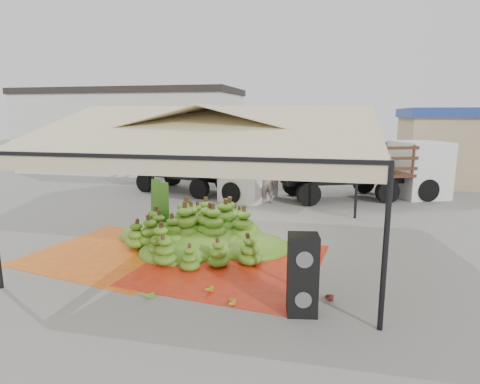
% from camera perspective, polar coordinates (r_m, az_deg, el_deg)
% --- Properties ---
extents(ground, '(90.00, 90.00, 0.00)m').
position_cam_1_polar(ground, '(11.98, -2.53, -7.43)').
color(ground, slate).
rests_on(ground, ground).
extents(canopy_tent, '(8.10, 8.10, 4.00)m').
position_cam_1_polar(canopy_tent, '(11.37, -2.67, 8.55)').
color(canopy_tent, black).
rests_on(canopy_tent, ground).
extents(building_white, '(14.30, 6.30, 5.40)m').
position_cam_1_polar(building_white, '(28.16, -15.02, 8.48)').
color(building_white, silver).
rests_on(building_white, ground).
extents(building_tan, '(6.30, 5.30, 4.10)m').
position_cam_1_polar(building_tan, '(25.02, 29.03, 5.73)').
color(building_tan, tan).
rests_on(building_tan, ground).
extents(tarp_left, '(4.94, 4.78, 0.01)m').
position_cam_1_polar(tarp_left, '(11.78, -16.92, -8.21)').
color(tarp_left, orange).
rests_on(tarp_left, ground).
extents(tarp_right, '(4.79, 4.97, 0.01)m').
position_cam_1_polar(tarp_right, '(10.48, -0.96, -10.14)').
color(tarp_right, red).
rests_on(tarp_right, ground).
extents(banana_heap, '(6.93, 6.34, 1.21)m').
position_cam_1_polar(banana_heap, '(11.95, -5.17, -4.47)').
color(banana_heap, '#477A19').
rests_on(banana_heap, ground).
extents(hand_yellow_a, '(0.47, 0.42, 0.18)m').
position_cam_1_polar(hand_yellow_a, '(8.36, -1.69, -15.25)').
color(hand_yellow_a, gold).
rests_on(hand_yellow_a, ground).
extents(hand_yellow_b, '(0.43, 0.35, 0.19)m').
position_cam_1_polar(hand_yellow_b, '(8.98, -4.85, -13.33)').
color(hand_yellow_b, '#AE8122').
rests_on(hand_yellow_b, ground).
extents(hand_red_a, '(0.47, 0.41, 0.20)m').
position_cam_1_polar(hand_red_a, '(8.71, 12.05, -14.29)').
color(hand_red_a, '#5B1F14').
rests_on(hand_red_a, ground).
extents(hand_red_b, '(0.46, 0.41, 0.18)m').
position_cam_1_polar(hand_red_b, '(10.56, 9.24, -9.64)').
color(hand_red_b, '#541813').
rests_on(hand_red_b, ground).
extents(hand_green, '(0.52, 0.48, 0.19)m').
position_cam_1_polar(hand_green, '(8.92, -13.02, -13.76)').
color(hand_green, '#4A7B19').
rests_on(hand_green, ground).
extents(hanging_bunches, '(4.74, 0.24, 0.20)m').
position_cam_1_polar(hanging_bunches, '(12.16, -1.66, 5.51)').
color(hanging_bunches, '#49841B').
rests_on(hanging_bunches, ground).
extents(speaker_stack, '(0.64, 0.58, 1.58)m').
position_cam_1_polar(speaker_stack, '(7.87, 8.89, -11.54)').
color(speaker_stack, black).
rests_on(speaker_stack, ground).
extents(banana_leaves, '(0.96, 1.36, 3.70)m').
position_cam_1_polar(banana_leaves, '(12.58, -11.02, -6.71)').
color(banana_leaves, '#366B1C').
rests_on(banana_leaves, ground).
extents(vendor, '(0.78, 0.63, 1.84)m').
position_cam_1_polar(vendor, '(17.19, 3.89, 1.41)').
color(vendor, gray).
rests_on(vendor, ground).
extents(truck_left, '(7.33, 4.38, 2.38)m').
position_cam_1_polar(truck_left, '(19.09, -4.70, 4.01)').
color(truck_left, '#4E351A').
rests_on(truck_left, ground).
extents(truck_right, '(7.84, 5.12, 2.55)m').
position_cam_1_polar(truck_right, '(19.12, 18.00, 3.84)').
color(truck_right, '#482718').
rests_on(truck_right, ground).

